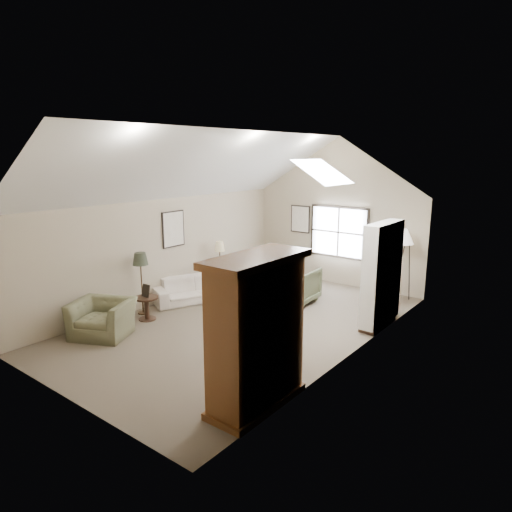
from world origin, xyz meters
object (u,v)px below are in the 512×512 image
Objects in this scene: sofa at (196,289)px; side_chair at (383,288)px; armoire at (256,333)px; armchair_far at (297,285)px; side_table at (147,308)px; coffee_table at (228,295)px; armchair_near at (102,318)px.

side_chair is (3.81, 2.37, 0.16)m from sofa.
armchair_far is at bearing 115.85° from armoire.
side_chair reaches higher than side_table.
sofa is at bearing 93.58° from side_table.
side_chair is (3.08, 2.02, 0.25)m from coffee_table.
sofa is at bearing -128.75° from side_chair.
side_table is (-0.01, 1.11, -0.10)m from armchair_near.
armoire is 4.27m from side_table.
sofa is 2.21× the size of armchair_far.
sofa is at bearing 145.07° from armoire.
coffee_table is (0.74, 0.34, -0.09)m from sofa.
sofa is 2.48m from armchair_far.
armoire is at bearing -28.67° from armchair_near.
side_table is 0.56× the size of side_chair.
side_table is 5.44m from side_chair.
armoire is 5.27m from side_chair.
armchair_far is 1.71m from coffee_table.
armchair_near is at bearing -106.68° from side_chair.
armchair_far is at bearing 58.38° from side_table.
side_table is at bearing -113.69° from side_chair.
side_chair is at bearing 27.36° from armchair_near.
armchair_near is (-3.98, 0.15, -0.74)m from armoire.
armchair_near is 1.18× the size of armchair_far.
side_chair is at bearing 33.33° from coffee_table.
coffee_table is (-3.36, 3.20, -0.89)m from armoire.
armchair_far is (1.88, 4.18, 0.07)m from armchair_near.
side_table is at bearing 54.95° from armchair_far.
armchair_far is at bearing 39.25° from armchair_near.
armchair_far is 2.03m from side_chair.
sofa is 4.49m from side_chair.
armchair_near is 3.12m from coffee_table.
side_table is at bearing -108.12° from coffee_table.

